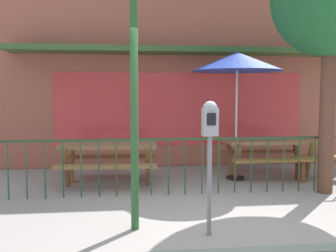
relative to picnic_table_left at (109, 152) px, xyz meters
name	(u,v)px	position (x,y,z in m)	size (l,w,h in m)	color
ground	(227,227)	(1.61, -2.52, -0.61)	(40.00, 40.00, 0.00)	gray
pub_storefront	(179,65)	(1.61, 1.86, 1.79)	(8.94, 1.34, 4.82)	brown
patio_fence_front	(202,156)	(1.61, -0.92, 0.05)	(7.53, 0.04, 0.97)	#203F25
picnic_table_left	(109,152)	(0.00, 0.00, 0.00)	(1.87, 1.45, 0.79)	brown
picnic_table_right	(269,147)	(3.25, 0.25, 0.00)	(1.80, 1.37, 0.79)	olive
patio_umbrella	(237,62)	(2.51, 0.12, 1.71)	(1.79, 1.79, 2.52)	black
patio_bench	(326,162)	(4.28, -0.13, -0.26)	(1.43, 0.47, 0.48)	olive
parking_meter_near	(210,132)	(1.32, -2.79, 0.64)	(0.18, 0.17, 1.62)	gray
street_lamp	(134,18)	(0.44, -2.48, 2.01)	(0.28, 0.28, 4.03)	#265028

